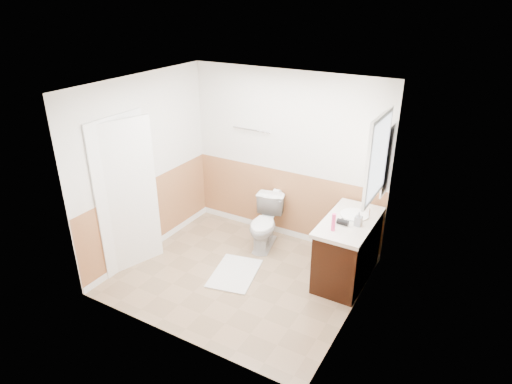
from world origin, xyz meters
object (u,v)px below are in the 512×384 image
Objects in this scene: toilet at (265,224)px; soap_dispenser at (359,219)px; bath_mat at (235,273)px; vanity_cabinet at (347,251)px; lotion_bottle at (333,222)px.

toilet is 4.08× the size of soap_dispenser.
vanity_cabinet reaches higher than bath_mat.
lotion_bottle is (-0.10, -0.35, 0.56)m from vanity_cabinet.
toilet is 1.44m from lotion_bottle.
bath_mat is at bearing -152.98° from vanity_cabinet.
lotion_bottle is (1.20, 0.31, 0.95)m from bath_mat.
toilet is 1.31m from vanity_cabinet.
soap_dispenser is (1.42, 0.58, 0.93)m from bath_mat.
toilet is 3.35× the size of lotion_bottle.
vanity_cabinet reaches higher than toilet.
toilet is 0.92× the size of bath_mat.
soap_dispenser is (0.12, -0.08, 0.54)m from vanity_cabinet.
vanity_cabinet is (1.30, -0.17, 0.03)m from toilet.
toilet is 0.67× the size of vanity_cabinet.
soap_dispenser is at bearing -22.59° from toilet.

